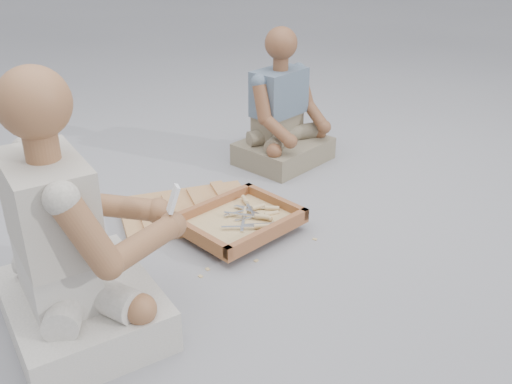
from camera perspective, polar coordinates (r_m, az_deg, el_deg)
ground at (r=2.55m, az=2.26°, el=-6.35°), size 60.00×60.00×0.00m
carved_panel at (r=2.88m, az=-6.78°, el=-1.85°), size 0.74×0.58×0.04m
tool_tray at (r=2.68m, az=-1.66°, el=-2.90°), size 0.59×0.51×0.07m
chisel_0 at (r=2.77m, az=1.16°, el=-1.59°), size 0.18×0.15×0.02m
chisel_1 at (r=2.76m, az=-0.15°, el=-1.59°), size 0.22×0.03×0.02m
chisel_2 at (r=2.81m, az=-1.01°, el=-0.98°), size 0.08×0.22×0.02m
chisel_3 at (r=2.69m, az=0.61°, el=-2.35°), size 0.09×0.21×0.02m
chisel_4 at (r=2.72m, az=1.13°, el=-2.26°), size 0.22×0.06×0.02m
chisel_5 at (r=2.64m, az=2.09°, el=-3.10°), size 0.21×0.11×0.02m
chisel_6 at (r=2.68m, az=0.15°, el=-2.42°), size 0.17×0.17×0.02m
chisel_7 at (r=2.72m, az=-1.17°, el=-2.24°), size 0.14×0.19×0.02m
chisel_8 at (r=2.60m, az=0.11°, el=-3.44°), size 0.20×0.13×0.02m
wood_chip_0 at (r=3.00m, az=-2.81°, el=-0.97°), size 0.02×0.02×0.00m
wood_chip_1 at (r=2.50m, az=0.03°, el=-6.88°), size 0.02×0.02×0.00m
wood_chip_2 at (r=2.96m, az=-1.72°, el=-1.31°), size 0.02×0.02×0.00m
wood_chip_3 at (r=2.88m, az=-0.01°, el=-2.18°), size 0.02×0.02×0.00m
wood_chip_4 at (r=2.42m, az=-5.58°, el=-8.39°), size 0.02×0.02×0.00m
wood_chip_5 at (r=2.46m, az=-4.87°, el=-7.69°), size 0.02×0.02×0.00m
wood_chip_6 at (r=2.72m, az=0.89°, el=-3.99°), size 0.02×0.02×0.00m
wood_chip_7 at (r=2.68m, az=-4.16°, el=-4.49°), size 0.02×0.02×0.00m
wood_chip_8 at (r=2.68m, az=-6.60°, el=-4.65°), size 0.02×0.02×0.00m
wood_chip_9 at (r=2.91m, az=-6.97°, el=-2.08°), size 0.02×0.02×0.00m
wood_chip_10 at (r=2.67m, az=5.90°, el=-4.72°), size 0.02×0.02×0.00m
wood_chip_11 at (r=2.82m, az=-2.85°, el=-2.85°), size 0.02×0.02×0.00m
wood_chip_12 at (r=2.79m, az=-3.12°, el=-3.22°), size 0.02×0.02×0.00m
craftsman at (r=2.05m, az=-17.94°, el=-5.54°), size 0.64×0.63×0.97m
companion at (r=3.41m, az=2.69°, el=7.29°), size 0.60×0.53×0.80m
mobile_phone at (r=2.03m, az=-8.27°, el=-0.70°), size 0.06×0.05×0.10m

